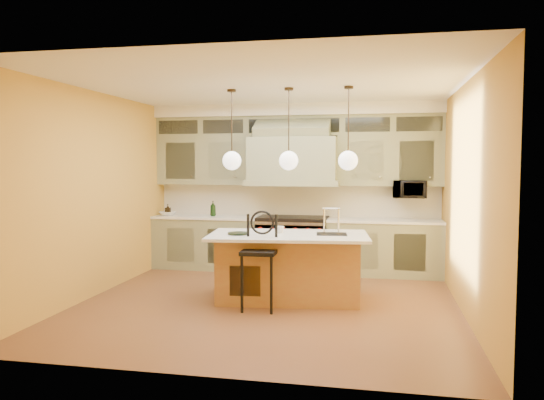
% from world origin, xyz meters
% --- Properties ---
extents(floor, '(5.00, 5.00, 0.00)m').
position_xyz_m(floor, '(0.00, 0.00, 0.00)').
color(floor, brown).
rests_on(floor, ground).
extents(ceiling, '(5.00, 5.00, 0.00)m').
position_xyz_m(ceiling, '(0.00, 0.00, 2.90)').
color(ceiling, white).
rests_on(ceiling, wall_back).
extents(wall_back, '(5.00, 0.00, 5.00)m').
position_xyz_m(wall_back, '(0.00, 2.50, 1.45)').
color(wall_back, gold).
rests_on(wall_back, ground).
extents(wall_front, '(5.00, 0.00, 5.00)m').
position_xyz_m(wall_front, '(0.00, -2.50, 1.45)').
color(wall_front, gold).
rests_on(wall_front, ground).
extents(wall_left, '(0.00, 5.00, 5.00)m').
position_xyz_m(wall_left, '(-2.50, 0.00, 1.45)').
color(wall_left, gold).
rests_on(wall_left, ground).
extents(wall_right, '(0.00, 5.00, 5.00)m').
position_xyz_m(wall_right, '(2.50, 0.00, 1.45)').
color(wall_right, gold).
rests_on(wall_right, ground).
extents(back_cabinetry, '(5.00, 0.77, 2.90)m').
position_xyz_m(back_cabinetry, '(0.00, 2.23, 1.43)').
color(back_cabinetry, gray).
rests_on(back_cabinetry, floor).
extents(range, '(1.20, 0.74, 0.96)m').
position_xyz_m(range, '(0.00, 2.14, 0.49)').
color(range, silver).
rests_on(range, floor).
extents(kitchen_island, '(2.26, 1.38, 1.35)m').
position_xyz_m(kitchen_island, '(0.24, 0.26, 0.47)').
color(kitchen_island, '#9D6137').
rests_on(kitchen_island, floor).
extents(counter_stool, '(0.45, 0.45, 1.27)m').
position_xyz_m(counter_stool, '(-0.05, -0.27, 0.73)').
color(counter_stool, black).
rests_on(counter_stool, floor).
extents(microwave, '(0.54, 0.37, 0.30)m').
position_xyz_m(microwave, '(1.95, 2.25, 1.45)').
color(microwave, black).
rests_on(microwave, back_cabinetry).
extents(oil_bottle_a, '(0.11, 0.11, 0.27)m').
position_xyz_m(oil_bottle_a, '(-1.45, 2.15, 1.08)').
color(oil_bottle_a, black).
rests_on(oil_bottle_a, back_cabinetry).
extents(oil_bottle_b, '(0.10, 0.10, 0.20)m').
position_xyz_m(oil_bottle_b, '(-2.30, 2.15, 1.04)').
color(oil_bottle_b, black).
rests_on(oil_bottle_b, back_cabinetry).
extents(fruit_bowl, '(0.31, 0.31, 0.07)m').
position_xyz_m(fruit_bowl, '(-2.30, 2.15, 0.97)').
color(fruit_bowl, white).
rests_on(fruit_bowl, back_cabinetry).
extents(cup, '(0.11, 0.11, 0.10)m').
position_xyz_m(cup, '(0.12, 0.29, 0.97)').
color(cup, silver).
rests_on(cup, kitchen_island).
extents(pendant_left, '(0.26, 0.26, 1.11)m').
position_xyz_m(pendant_left, '(-0.56, 0.26, 1.95)').
color(pendant_left, '#2D2319').
rests_on(pendant_left, ceiling).
extents(pendant_center, '(0.26, 0.26, 1.11)m').
position_xyz_m(pendant_center, '(0.24, 0.26, 1.95)').
color(pendant_center, '#2D2319').
rests_on(pendant_center, ceiling).
extents(pendant_right, '(0.26, 0.26, 1.11)m').
position_xyz_m(pendant_right, '(1.04, 0.26, 1.95)').
color(pendant_right, '#2D2319').
rests_on(pendant_right, ceiling).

